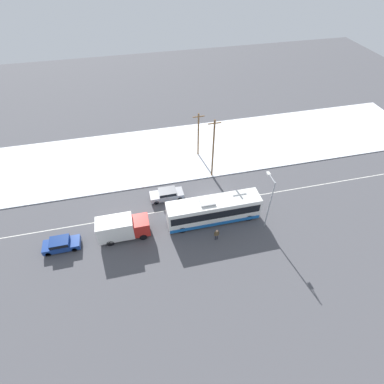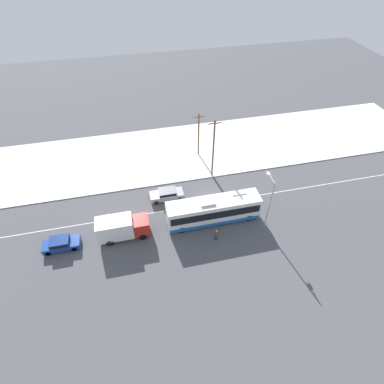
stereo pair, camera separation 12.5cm
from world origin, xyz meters
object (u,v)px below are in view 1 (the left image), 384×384
Objects in this scene: sedan_car at (167,194)px; parked_car_near_truck at (61,244)px; pedestrian_at_stop at (217,234)px; utility_pole_snowlot at (198,134)px; streetlamp at (269,198)px; utility_pole_roadside at (213,149)px; box_truck at (122,227)px; city_bus at (213,210)px.

parked_car_near_truck is (-13.46, -5.48, 0.00)m from sedan_car.
pedestrian_at_stop is at bearing -9.02° from parked_car_near_truck.
parked_car_near_truck is 24.83m from utility_pole_snowlot.
sedan_car is 13.90m from streetlamp.
box_truck is at bearing -147.58° from utility_pole_roadside.
box_truck is 0.83× the size of utility_pole_snowlot.
city_bus is 18.57m from parked_car_near_truck.
pedestrian_at_stop reaches higher than sedan_car.
utility_pole_snowlot reaches higher than city_bus.
parked_car_near_truck is at bearing -157.16° from utility_pole_roadside.
utility_pole_roadside is (2.25, 8.51, 3.14)m from city_bus.
city_bus reaches higher than box_truck.
streetlamp is (24.60, -1.89, 3.86)m from parked_car_near_truck.
utility_pole_roadside reaches higher than utility_pole_snowlot.
streetlamp is 1.01× the size of utility_pole_snowlot.
utility_pole_snowlot is at bearing 47.85° from box_truck.
sedan_car is 9.02m from utility_pole_roadside.
sedan_car is 11.45m from utility_pole_snowlot.
pedestrian_at_stop is 17.53m from utility_pole_snowlot.
streetlamp reaches higher than parked_car_near_truck.
streetlamp is 0.79× the size of utility_pole_roadside.
sedan_car is (6.26, 5.35, -0.86)m from box_truck.
streetlamp is 16.85m from utility_pole_snowlot.
city_bus reaches higher than sedan_car.
box_truck is 1.46× the size of parked_car_near_truck.
city_bus is 2.79× the size of parked_car_near_truck.
box_truck is 17.76m from streetlamp.
box_truck is at bearing 173.37° from streetlamp.
utility_pole_roadside is (-3.80, 10.65, 0.24)m from streetlamp.
utility_pole_snowlot is (12.84, 14.19, 2.24)m from box_truck.
city_bus is 2.58× the size of sedan_car.
parked_car_near_truck is at bearing 170.98° from pedestrian_at_stop.
sedan_car is at bearing -155.90° from utility_pole_roadside.
pedestrian_at_stop is 12.54m from utility_pole_roadside.
sedan_car is at bearing 22.14° from parked_car_near_truck.
sedan_car is 14.54m from parked_car_near_truck.
parked_car_near_truck is 18.32m from pedestrian_at_stop.
city_bus is at bearing 81.66° from pedestrian_at_stop.
parked_car_near_truck is 0.56× the size of streetlamp.
city_bus is 11.34m from box_truck.
utility_pole_snowlot is (-0.75, 5.56, -1.01)m from utility_pole_roadside.
utility_pole_roadside is (13.59, 8.63, 3.25)m from box_truck.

